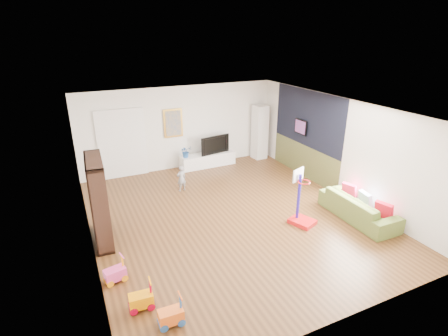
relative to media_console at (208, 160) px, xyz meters
name	(u,v)px	position (x,y,z in m)	size (l,w,h in m)	color
floor	(231,216)	(-0.82, -3.44, -0.22)	(6.50, 7.50, 0.00)	brown
ceiling	(232,109)	(-0.82, -3.44, 2.48)	(6.50, 7.50, 0.00)	white
wall_back	(180,128)	(-0.82, 0.31, 1.13)	(6.50, 0.00, 2.70)	silver
wall_front	(345,251)	(-0.82, -7.19, 1.13)	(6.50, 0.00, 2.70)	silver
wall_left	(84,191)	(-4.07, -3.44, 1.13)	(0.00, 7.50, 2.70)	silver
wall_right	(338,147)	(2.43, -3.44, 1.13)	(0.00, 7.50, 2.70)	white
navy_accent	(307,118)	(2.42, -2.04, 1.63)	(0.01, 3.20, 1.70)	black
olive_wainscot	(304,161)	(2.42, -2.04, 0.28)	(0.01, 3.20, 1.00)	brown
doorway	(122,145)	(-2.72, 0.27, 0.83)	(1.45, 0.06, 2.10)	white
painting_back	(173,123)	(-1.07, 0.27, 1.33)	(0.62, 0.06, 0.92)	gold
artwork_right	(301,127)	(2.35, -1.84, 1.33)	(0.04, 0.56, 0.46)	#7F3F8C
media_console	(208,160)	(0.00, 0.00, 0.00)	(1.88, 0.47, 0.44)	white
tall_cabinet	(260,132)	(1.99, -0.02, 0.74)	(0.45, 0.45, 1.91)	white
bookshelf	(99,201)	(-3.81, -3.18, 0.73)	(0.34, 1.30, 1.89)	#331D14
sofa	(358,207)	(1.96, -4.85, 0.08)	(2.05, 0.80, 0.60)	#596E2B
basketball_hoop	(304,198)	(0.58, -4.49, 0.47)	(0.47, 0.57, 1.37)	red
ride_on_yellow	(141,296)	(-3.52, -5.60, 0.04)	(0.39, 0.24, 0.53)	#F69201
ride_on_orange	(171,311)	(-3.18, -6.13, 0.04)	(0.39, 0.24, 0.52)	orange
ride_on_pink	(115,270)	(-3.81, -4.72, 0.03)	(0.38, 0.23, 0.50)	#DD418C
child	(181,179)	(-1.44, -1.51, 0.16)	(0.28, 0.18, 0.76)	gray
tv	(214,144)	(0.22, 0.01, 0.53)	(1.08, 0.14, 0.62)	black
vase_plant	(186,151)	(-0.77, -0.02, 0.42)	(0.36, 0.31, 0.40)	#22549D
pillow_left	(384,210)	(2.12, -5.44, 0.25)	(0.10, 0.40, 0.40)	red
pillow_center	(366,200)	(2.15, -4.86, 0.25)	(0.10, 0.39, 0.39)	white
pillow_right	(349,190)	(2.20, -4.27, 0.25)	(0.10, 0.37, 0.37)	#D31A4C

